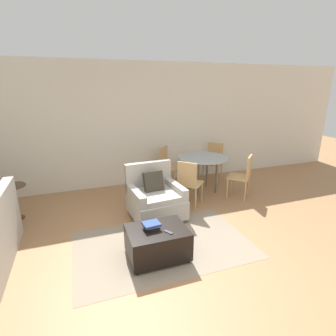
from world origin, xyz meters
TOP-DOWN VIEW (x-y plane):
  - ground_plane at (0.00, 0.00)m, footprint 20.00×20.00m
  - wall_back at (0.00, 3.27)m, footprint 12.00×0.06m
  - area_rug at (0.01, 0.59)m, footprint 2.52×1.57m
  - armchair at (0.16, 1.48)m, footprint 0.93×0.93m
  - ottoman at (-0.15, 0.35)m, footprint 0.79×0.59m
  - book_stack at (-0.21, 0.39)m, footprint 0.24×0.21m
  - tv_remote_primary at (-0.04, 0.22)m, footprint 0.11×0.13m
  - side_table at (-2.14, 2.20)m, footprint 0.43×0.43m
  - dining_table at (1.50, 2.29)m, footprint 1.08×1.08m
  - dining_chair_near_left at (0.89, 1.68)m, footprint 0.59×0.59m
  - dining_chair_near_right at (2.11, 1.68)m, footprint 0.59×0.59m
  - dining_chair_far_left at (0.89, 2.89)m, footprint 0.59×0.59m
  - dining_chair_far_right at (2.11, 2.89)m, footprint 0.59×0.59m

SIDE VIEW (x-z plane):
  - ground_plane at x=0.00m, z-range 0.00..0.00m
  - area_rug at x=0.01m, z-range 0.00..0.01m
  - ottoman at x=-0.15m, z-range 0.02..0.44m
  - armchair at x=0.16m, z-range -0.11..0.81m
  - tv_remote_primary at x=-0.04m, z-range 0.42..0.43m
  - side_table at x=-2.14m, z-range 0.12..0.74m
  - book_stack at x=-0.21m, z-range 0.42..0.51m
  - dining_chair_near_left at x=0.89m, z-range 0.07..0.97m
  - dining_chair_near_right at x=2.11m, z-range 0.07..0.97m
  - dining_chair_far_left at x=0.89m, z-range 0.07..0.97m
  - dining_chair_far_right at x=2.11m, z-range 0.07..0.97m
  - dining_table at x=1.50m, z-range 0.29..1.06m
  - wall_back at x=0.00m, z-range 0.00..2.75m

